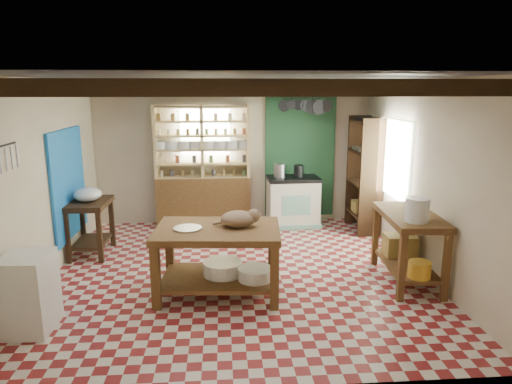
{
  "coord_description": "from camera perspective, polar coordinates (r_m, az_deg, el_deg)",
  "views": [
    {
      "loc": [
        -0.2,
        -5.87,
        2.48
      ],
      "look_at": [
        0.26,
        0.3,
        1.06
      ],
      "focal_mm": 32.0,
      "sensor_mm": 36.0,
      "label": 1
    }
  ],
  "objects": [
    {
      "name": "floor",
      "position": [
        6.38,
        -2.19,
        -10.07
      ],
      "size": [
        5.0,
        5.0,
        0.02
      ],
      "primitive_type": "cube",
      "color": "maroon",
      "rests_on": "ground"
    },
    {
      "name": "ceiling",
      "position": [
        5.88,
        -2.41,
        14.06
      ],
      "size": [
        5.0,
        5.0,
        0.02
      ],
      "primitive_type": "cube",
      "color": "#47474C",
      "rests_on": "wall_back"
    },
    {
      "name": "wall_back",
      "position": [
        8.46,
        -2.91,
        4.86
      ],
      "size": [
        5.0,
        0.04,
        2.6
      ],
      "primitive_type": "cube",
      "color": "beige",
      "rests_on": "floor"
    },
    {
      "name": "wall_front",
      "position": [
        3.58,
        -0.83,
        -6.33
      ],
      "size": [
        5.0,
        0.04,
        2.6
      ],
      "primitive_type": "cube",
      "color": "beige",
      "rests_on": "floor"
    },
    {
      "name": "wall_left",
      "position": [
        6.42,
        -25.21,
        1.06
      ],
      "size": [
        0.04,
        5.0,
        2.6
      ],
      "primitive_type": "cube",
      "color": "beige",
      "rests_on": "floor"
    },
    {
      "name": "wall_right",
      "position": [
        6.57,
        20.06,
        1.77
      ],
      "size": [
        0.04,
        5.0,
        2.6
      ],
      "primitive_type": "cube",
      "color": "beige",
      "rests_on": "floor"
    },
    {
      "name": "ceiling_beams",
      "position": [
        5.88,
        -2.4,
        12.89
      ],
      "size": [
        5.0,
        3.8,
        0.15
      ],
      "primitive_type": "cube",
      "color": "#332012",
      "rests_on": "ceiling"
    },
    {
      "name": "blue_wall_patch",
      "position": [
        7.28,
        -22.39,
        0.98
      ],
      "size": [
        0.04,
        1.4,
        1.6
      ],
      "primitive_type": "cube",
      "color": "blue",
      "rests_on": "wall_left"
    },
    {
      "name": "green_wall_patch",
      "position": [
        8.56,
        5.52,
        4.57
      ],
      "size": [
        1.3,
        0.04,
        2.3
      ],
      "primitive_type": "cube",
      "color": "#1B4529",
      "rests_on": "wall_back"
    },
    {
      "name": "window_back",
      "position": [
        8.4,
        -6.38,
        7.48
      ],
      "size": [
        0.9,
        0.02,
        0.8
      ],
      "primitive_type": "cube",
      "color": "silver",
      "rests_on": "wall_back"
    },
    {
      "name": "window_right",
      "position": [
        7.46,
        16.86,
        4.02
      ],
      "size": [
        0.02,
        1.3,
        1.2
      ],
      "primitive_type": "cube",
      "color": "silver",
      "rests_on": "wall_right"
    },
    {
      "name": "pot_rack",
      "position": [
        8.06,
        6.17,
        10.69
      ],
      "size": [
        0.86,
        0.12,
        0.36
      ],
      "primitive_type": "cube",
      "color": "black",
      "rests_on": "ceiling"
    },
    {
      "name": "shelving_unit",
      "position": [
        8.31,
        -6.66,
        3.24
      ],
      "size": [
        1.7,
        0.34,
        2.2
      ],
      "primitive_type": "cube",
      "color": "tan",
      "rests_on": "floor"
    },
    {
      "name": "tall_rack",
      "position": [
        8.2,
        13.39,
        2.14
      ],
      "size": [
        0.4,
        0.86,
        2.0
      ],
      "primitive_type": "cube",
      "color": "#332012",
      "rests_on": "floor"
    },
    {
      "name": "work_table",
      "position": [
        5.64,
        -4.75,
        -8.56
      ],
      "size": [
        1.56,
        1.1,
        0.84
      ],
      "primitive_type": "cube",
      "rotation": [
        0.0,
        0.0,
        -0.08
      ],
      "color": "brown",
      "rests_on": "floor"
    },
    {
      "name": "stove",
      "position": [
        8.37,
        4.6,
        -1.16
      ],
      "size": [
        0.95,
        0.66,
        0.91
      ],
      "primitive_type": "cube",
      "rotation": [
        0.0,
        0.0,
        0.04
      ],
      "color": "#EEE3CE",
      "rests_on": "floor"
    },
    {
      "name": "prep_table",
      "position": [
        7.34,
        -19.97,
        -4.23
      ],
      "size": [
        0.58,
        0.83,
        0.83
      ],
      "primitive_type": "cube",
      "rotation": [
        0.0,
        0.0,
        -0.01
      ],
      "color": "#332012",
      "rests_on": "floor"
    },
    {
      "name": "white_cabinet",
      "position": [
        5.37,
        -26.51,
        -11.21
      ],
      "size": [
        0.47,
        0.56,
        0.82
      ],
      "primitive_type": "cube",
      "rotation": [
        0.0,
        0.0,
        -0.03
      ],
      "color": "silver",
      "rests_on": "floor"
    },
    {
      "name": "right_counter",
      "position": [
        6.26,
        18.44,
        -6.61
      ],
      "size": [
        0.72,
        1.32,
        0.92
      ],
      "primitive_type": "cube",
      "rotation": [
        0.0,
        0.0,
        -0.07
      ],
      "color": "brown",
      "rests_on": "floor"
    },
    {
      "name": "cat",
      "position": [
        5.5,
        -2.21,
        -3.38
      ],
      "size": [
        0.46,
        0.37,
        0.19
      ],
      "primitive_type": "ellipsoid",
      "rotation": [
        0.0,
        0.0,
        0.1
      ],
      "color": "#917154",
      "rests_on": "work_table"
    },
    {
      "name": "steel_tray",
      "position": [
        5.49,
        -8.53,
        -4.5
      ],
      "size": [
        0.36,
        0.36,
        0.02
      ],
      "primitive_type": "cylinder",
      "rotation": [
        0.0,
        0.0,
        -0.08
      ],
      "color": "#A6A7AE",
      "rests_on": "work_table"
    },
    {
      "name": "basin_large",
      "position": [
        5.72,
        -4.18,
        -9.44
      ],
      "size": [
        0.52,
        0.52,
        0.17
      ],
      "primitive_type": "cylinder",
      "rotation": [
        0.0,
        0.0,
        -0.08
      ],
      "color": "silver",
      "rests_on": "work_table"
    },
    {
      "name": "basin_small",
      "position": [
        5.57,
        -0.13,
        -10.17
      ],
      "size": [
        0.45,
        0.45,
        0.15
      ],
      "primitive_type": "cylinder",
      "rotation": [
        0.0,
        0.0,
        -0.08
      ],
      "color": "silver",
      "rests_on": "work_table"
    },
    {
      "name": "kettle_left",
      "position": [
        8.21,
        2.96,
        2.68
      ],
      "size": [
        0.22,
        0.22,
        0.24
      ],
      "primitive_type": "cylinder",
      "rotation": [
        0.0,
        0.0,
        0.04
      ],
      "color": "#A6A7AE",
      "rests_on": "stove"
    },
    {
      "name": "kettle_right",
      "position": [
        8.28,
        5.35,
        2.63
      ],
      "size": [
        0.18,
        0.18,
        0.22
      ],
      "primitive_type": "cylinder",
      "rotation": [
        0.0,
        0.0,
        0.04
      ],
      "color": "black",
      "rests_on": "stove"
    },
    {
      "name": "enamel_bowl",
      "position": [
        7.21,
        -20.29,
        -0.28
      ],
      "size": [
        0.41,
        0.41,
        0.2
      ],
      "primitive_type": "ellipsoid",
      "rotation": [
        0.0,
        0.0,
        -0.01
      ],
      "color": "silver",
      "rests_on": "prep_table"
    },
    {
      "name": "white_bucket",
      "position": [
        5.76,
        19.49,
        -2.11
      ],
      "size": [
        0.3,
        0.3,
        0.29
      ],
      "primitive_type": "cylinder",
      "rotation": [
        0.0,
        0.0,
        -0.07
      ],
      "color": "silver",
      "rests_on": "right_counter"
    },
    {
      "name": "wicker_basket",
      "position": [
        6.55,
        17.55,
        -6.36
      ],
      "size": [
        0.43,
        0.35,
        0.28
      ],
      "primitive_type": "cube",
      "rotation": [
        0.0,
        0.0,
        -0.07
      ],
      "color": "olive",
      "rests_on": "right_counter"
    },
    {
      "name": "yellow_tub",
      "position": [
        5.91,
        19.76,
        -9.1
      ],
      "size": [
        0.29,
        0.29,
        0.2
      ],
      "primitive_type": "cylinder",
      "rotation": [
        0.0,
        0.0,
        -0.07
      ],
      "color": "gold",
      "rests_on": "right_counter"
    }
  ]
}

